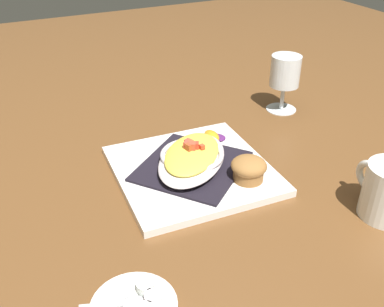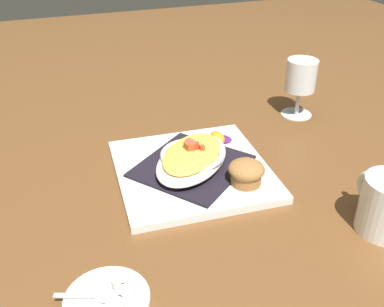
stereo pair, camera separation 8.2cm
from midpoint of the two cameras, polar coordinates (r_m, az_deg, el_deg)
name	(u,v)px [view 2 (the right image)]	position (r m, az deg, el deg)	size (l,w,h in m)	color
ground_plane	(192,173)	(0.84, 2.78, -2.67)	(2.60, 2.60, 0.00)	brown
square_plate	(192,170)	(0.84, 2.80, -2.26)	(0.28, 0.28, 0.01)	white
folded_napkin	(192,166)	(0.83, 2.81, -1.71)	(0.19, 0.18, 0.00)	black
gratin_dish	(192,157)	(0.82, 2.85, -0.51)	(0.22, 0.22, 0.05)	silver
muffin	(246,172)	(0.79, 10.00, -2.48)	(0.06, 0.06, 0.05)	#936130
orange_garnish	(218,138)	(0.92, 5.97, 1.94)	(0.06, 0.06, 0.02)	#532161
stemmed_glass	(301,79)	(1.07, 16.07, 9.18)	(0.07, 0.07, 0.14)	white
creamer_saucer	(107,301)	(0.61, -7.00, -18.54)	(0.11, 0.11, 0.01)	white
spoon	(102,296)	(0.61, -7.61, -17.94)	(0.08, 0.04, 0.01)	silver
creamer_cup_0	(116,306)	(0.59, -5.69, -19.26)	(0.02, 0.02, 0.02)	white
creamer_cup_1	(126,294)	(0.60, -4.54, -17.82)	(0.02, 0.02, 0.02)	white
creamer_cup_2	(121,282)	(0.61, -5.33, -16.38)	(0.02, 0.02, 0.02)	white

